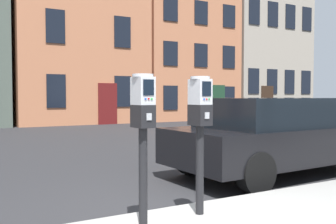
{
  "coord_description": "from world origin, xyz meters",
  "views": [
    {
      "loc": [
        -2.39,
        -3.72,
        1.46
      ],
      "look_at": [
        -0.37,
        -0.1,
        1.28
      ],
      "focal_mm": 40.95,
      "sensor_mm": 36.0,
      "label": 1
    }
  ],
  "objects": [
    {
      "name": "townhouse_brick_corner",
      "position": [
        16.55,
        17.97,
        6.53
      ],
      "size": [
        6.33,
        6.38,
        13.05
      ],
      "color": "#9E9384",
      "rests_on": "ground_plane"
    },
    {
      "name": "parking_meter_twin_adjacent",
      "position": [
        -0.02,
        -0.2,
        1.2
      ],
      "size": [
        0.23,
        0.26,
        1.53
      ],
      "rotation": [
        0.0,
        0.0,
        -1.51
      ],
      "color": "black",
      "rests_on": "sidewalk_slab"
    },
    {
      "name": "townhouse_green_painted",
      "position": [
        10.16,
        17.7,
        4.91
      ],
      "size": [
        6.09,
        5.86,
        9.81
      ],
      "color": "#B7704C",
      "rests_on": "ground_plane"
    },
    {
      "name": "parked_car_red_compact",
      "position": [
        2.88,
        1.44,
        0.75
      ],
      "size": [
        4.51,
        2.04,
        1.42
      ],
      "rotation": [
        0.0,
        0.0,
        0.05
      ],
      "color": "black",
      "rests_on": "ground_plane"
    },
    {
      "name": "ground_plane",
      "position": [
        0.0,
        0.0,
        0.0
      ],
      "size": [
        160.0,
        160.0,
        0.0
      ],
      "primitive_type": "plane",
      "color": "#28282B"
    },
    {
      "name": "parking_meter_near_kerb",
      "position": [
        -0.72,
        -0.2,
        1.2
      ],
      "size": [
        0.23,
        0.26,
        1.54
      ],
      "rotation": [
        0.0,
        0.0,
        -1.51
      ],
      "color": "black",
      "rests_on": "sidewalk_slab"
    },
    {
      "name": "townhouse_brownstone",
      "position": [
        3.56,
        18.33,
        6.13
      ],
      "size": [
        6.82,
        7.1,
        12.26
      ],
      "color": "#B7704C",
      "rests_on": "ground_plane"
    }
  ]
}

